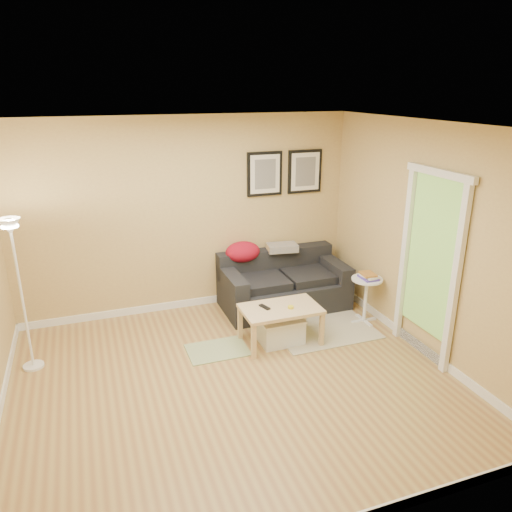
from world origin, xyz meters
name	(u,v)px	position (x,y,z in m)	size (l,w,h in m)	color
floor	(234,381)	(0.00, 0.00, 0.00)	(4.50, 4.50, 0.00)	#AB8A49
ceiling	(230,126)	(0.00, 0.00, 2.60)	(4.50, 4.50, 0.00)	white
wall_back	(188,216)	(0.00, 2.00, 1.30)	(4.50, 4.50, 0.00)	tan
wall_front	(331,373)	(0.00, -2.00, 1.30)	(4.50, 4.50, 0.00)	tan
wall_right	(426,241)	(2.25, 0.00, 1.30)	(4.00, 4.00, 0.00)	tan
baseboard_back	(192,302)	(0.00, 1.99, 0.05)	(4.50, 0.02, 0.10)	white
baseboard_right	(413,341)	(2.24, 0.00, 0.05)	(0.02, 4.00, 0.10)	white
sofa	(284,282)	(1.21, 1.53, 0.38)	(1.70, 0.90, 0.75)	black
red_throw	(243,252)	(0.71, 1.83, 0.77)	(0.48, 0.36, 0.28)	#A20F31
plaid_throw	(282,247)	(1.28, 1.80, 0.78)	(0.42, 0.26, 0.10)	tan
framed_print_left	(265,174)	(1.08, 1.98, 1.80)	(0.50, 0.04, 0.60)	black
framed_print_right	(305,171)	(1.68, 1.98, 1.80)	(0.50, 0.04, 0.60)	black
area_rug	(325,331)	(1.41, 0.67, 0.01)	(1.25, 0.85, 0.01)	#B8AF92
green_runner	(217,350)	(0.01, 0.67, 0.01)	(0.70, 0.50, 0.01)	#668C4C
coffee_table	(280,325)	(0.77, 0.61, 0.23)	(0.92, 0.56, 0.46)	#D9B784
remote_control	(265,307)	(0.59, 0.66, 0.47)	(0.05, 0.16, 0.02)	black
tape_roll	(291,307)	(0.87, 0.54, 0.48)	(0.07, 0.07, 0.03)	yellow
storage_bin	(281,330)	(0.78, 0.61, 0.16)	(0.52, 0.38, 0.32)	white
side_table	(365,300)	(2.02, 0.74, 0.30)	(0.40, 0.40, 0.61)	white
book_stack	(368,276)	(2.03, 0.73, 0.65)	(0.18, 0.24, 0.08)	#4A37A5
floor_lamp	(22,300)	(-2.00, 1.02, 0.80)	(0.22, 0.22, 1.70)	white
doorway	(428,270)	(2.20, -0.15, 1.02)	(0.12, 1.01, 2.13)	white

